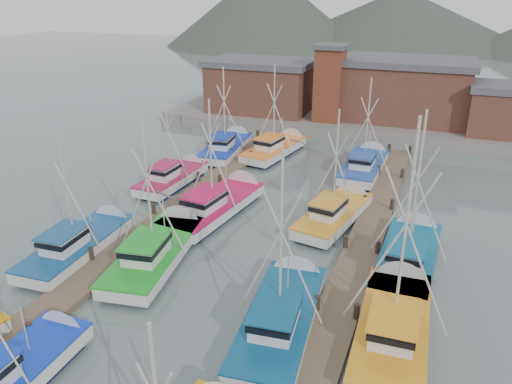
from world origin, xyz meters
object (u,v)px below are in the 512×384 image
(boat_12, at_px, (277,148))
(boat_4, at_px, (159,249))
(boat_0, at_px, (15,373))
(boat_8, at_px, (219,204))
(lookout_tower, at_px, (329,83))

(boat_12, bearing_deg, boat_4, -81.19)
(boat_0, bearing_deg, boat_12, 88.57)
(boat_12, bearing_deg, boat_8, -79.35)
(lookout_tower, bearing_deg, boat_0, -93.35)
(lookout_tower, relative_size, boat_0, 0.99)
(lookout_tower, xyz_separation_m, boat_4, (-2.60, -32.86, -4.87))
(boat_0, height_order, boat_8, boat_8)
(boat_8, bearing_deg, boat_12, 98.18)
(boat_4, bearing_deg, boat_0, -98.93)
(boat_0, distance_m, boat_12, 33.65)
(lookout_tower, relative_size, boat_4, 0.81)
(boat_4, xyz_separation_m, boat_8, (0.50, 7.59, -0.00))
(lookout_tower, height_order, boat_0, lookout_tower)
(boat_4, height_order, boat_12, boat_4)
(boat_0, relative_size, boat_12, 0.88)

